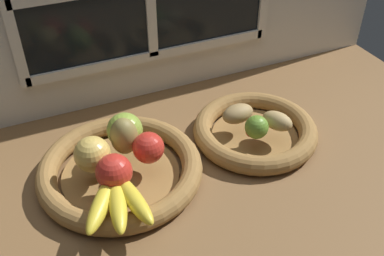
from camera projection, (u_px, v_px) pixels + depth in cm
name	position (u px, v px, depth cm)	size (l,w,h in cm)	color
ground_plane	(197.00, 159.00, 104.37)	(140.00, 90.00, 3.00)	brown
fruit_bowl_left	(121.00, 171.00, 96.06)	(35.48, 35.48, 4.46)	olive
fruit_bowl_right	(256.00, 132.00, 106.69)	(29.57, 29.57, 4.46)	olive
apple_green_back	(125.00, 130.00, 96.93)	(7.83, 7.83, 7.83)	#8CAD3D
apple_red_right	(148.00, 148.00, 93.22)	(6.72, 6.72, 6.72)	red
apple_red_front	(114.00, 172.00, 87.08)	(7.26, 7.26, 7.26)	red
apple_golden_left	(92.00, 154.00, 91.12)	(7.56, 7.56, 7.56)	#DBB756
pear_brown	(124.00, 136.00, 94.77)	(6.09, 5.94, 8.58)	olive
banana_bunch_front	(117.00, 199.00, 84.01)	(14.04, 17.09, 3.39)	yellow
potato_small	(277.00, 121.00, 102.61)	(7.34, 4.48, 4.20)	tan
potato_oblong	(238.00, 114.00, 104.78)	(7.91, 5.02, 4.32)	#A38451
lime_near	(257.00, 127.00, 99.87)	(5.36, 5.36, 5.36)	olive
chili_pepper	(265.00, 123.00, 104.12)	(1.70, 1.70, 11.74)	red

